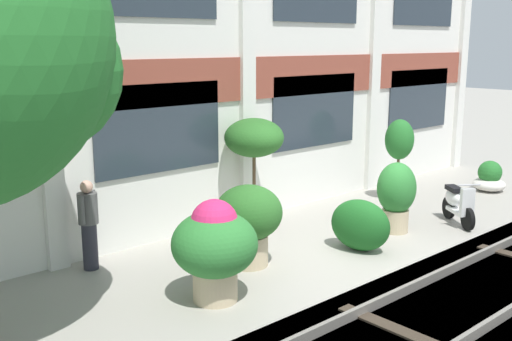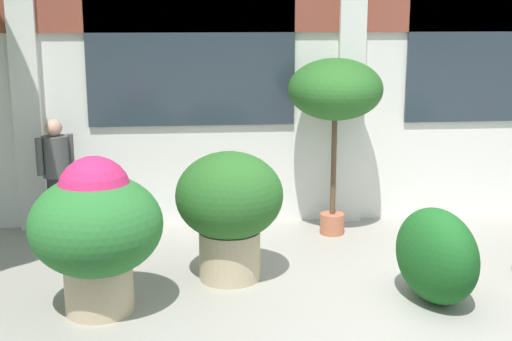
# 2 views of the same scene
# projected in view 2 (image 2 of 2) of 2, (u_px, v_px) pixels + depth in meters

# --- Properties ---
(ground_plane) EXTENTS (80.00, 80.00, 0.00)m
(ground_plane) POSITION_uv_depth(u_px,v_px,m) (405.00, 297.00, 7.48)
(ground_plane) COLOR #9E998E
(potted_plant_stone_basin) EXTENTS (1.19, 1.19, 1.45)m
(potted_plant_stone_basin) POSITION_uv_depth(u_px,v_px,m) (229.00, 205.00, 7.83)
(potted_plant_stone_basin) COLOR tan
(potted_plant_stone_basin) RESTS_ON ground
(potted_plant_tall_urn) EXTENTS (1.22, 1.22, 2.35)m
(potted_plant_tall_urn) POSITION_uv_depth(u_px,v_px,m) (335.00, 93.00, 9.18)
(potted_plant_tall_urn) COLOR #B76647
(potted_plant_tall_urn) RESTS_ON ground
(potted_plant_ribbed_drum) EXTENTS (1.31, 1.31, 1.59)m
(potted_plant_ribbed_drum) POSITION_uv_depth(u_px,v_px,m) (96.00, 226.00, 6.95)
(potted_plant_ribbed_drum) COLOR tan
(potted_plant_ribbed_drum) RESTS_ON ground
(resident_by_doorway) EXTENTS (0.44, 0.36, 1.58)m
(resident_by_doorway) POSITION_uv_depth(u_px,v_px,m) (57.00, 175.00, 9.27)
(resident_by_doorway) COLOR #282833
(resident_by_doorway) RESTS_ON ground
(topiary_hedge) EXTENTS (0.90, 1.29, 0.98)m
(topiary_hedge) POSITION_uv_depth(u_px,v_px,m) (436.00, 256.00, 7.31)
(topiary_hedge) COLOR #19561E
(topiary_hedge) RESTS_ON ground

